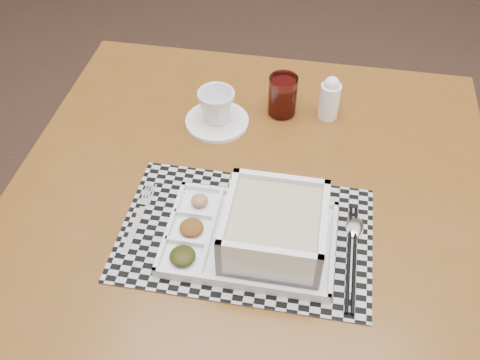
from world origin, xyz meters
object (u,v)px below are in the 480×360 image
cup (216,106)px  juice_glass (283,97)px  creamer_bottle (330,98)px  dining_table (249,217)px  serving_tray (267,231)px

cup → juice_glass: bearing=47.6°
cup → creamer_bottle: 0.26m
cup → juice_glass: (0.14, 0.07, -0.00)m
juice_glass → creamer_bottle: (0.11, 0.01, 0.01)m
dining_table → cup: size_ratio=11.82×
serving_tray → creamer_bottle: 0.42m
serving_tray → juice_glass: bearing=93.2°
dining_table → serving_tray: 0.18m
creamer_bottle → serving_tray: bearing=-102.1°
creamer_bottle → juice_glass: bearing=-176.4°
juice_glass → serving_tray: bearing=-86.8°
juice_glass → dining_table: bearing=-96.5°
dining_table → creamer_bottle: 0.34m
juice_glass → cup: bearing=-155.1°
dining_table → serving_tray: bearing=-67.1°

